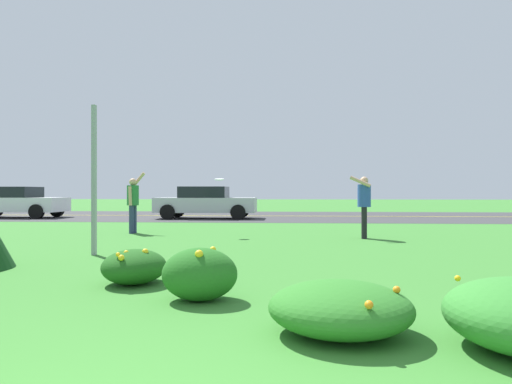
% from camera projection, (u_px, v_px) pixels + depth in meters
% --- Properties ---
extents(ground_plane, '(120.00, 120.00, 0.00)m').
position_uv_depth(ground_plane, '(249.00, 237.00, 11.88)').
color(ground_plane, '#387A2D').
extents(highway_strip, '(120.00, 9.89, 0.01)m').
position_uv_depth(highway_strip, '(267.00, 216.00, 22.28)').
color(highway_strip, '#38383A').
rests_on(highway_strip, ground).
extents(highway_center_stripe, '(120.00, 0.16, 0.00)m').
position_uv_depth(highway_center_stripe, '(267.00, 216.00, 22.28)').
color(highway_center_stripe, yellow).
rests_on(highway_center_stripe, ground).
extents(daylily_clump_front_left, '(1.23, 1.13, 0.45)m').
position_uv_depth(daylily_clump_front_left, '(340.00, 308.00, 3.78)').
color(daylily_clump_front_left, '#2D7526').
rests_on(daylily_clump_front_left, ground).
extents(daylily_clump_mid_right, '(0.85, 0.71, 0.59)m').
position_uv_depth(daylily_clump_mid_right, '(200.00, 274.00, 4.97)').
color(daylily_clump_mid_right, '#23661E').
rests_on(daylily_clump_mid_right, ground).
extents(daylily_clump_mid_center, '(0.83, 0.90, 0.48)m').
position_uv_depth(daylily_clump_mid_center, '(134.00, 267.00, 5.86)').
color(daylily_clump_mid_center, '#1E5619').
rests_on(daylily_clump_mid_center, ground).
extents(sign_post_near_path, '(0.07, 0.10, 2.88)m').
position_uv_depth(sign_post_near_path, '(94.00, 180.00, 8.55)').
color(sign_post_near_path, '#93969B').
rests_on(sign_post_near_path, ground).
extents(person_thrower_green_shirt, '(0.49, 0.51, 1.80)m').
position_uv_depth(person_thrower_green_shirt, '(133.00, 200.00, 13.02)').
color(person_thrower_green_shirt, '#287038').
rests_on(person_thrower_green_shirt, ground).
extents(person_catcher_blue_shirt, '(0.57, 0.52, 1.63)m').
position_uv_depth(person_catcher_blue_shirt, '(364.00, 201.00, 11.57)').
color(person_catcher_blue_shirt, '#2D4C9E').
rests_on(person_catcher_blue_shirt, ground).
extents(frisbee_white, '(0.27, 0.27, 0.06)m').
position_uv_depth(frisbee_white, '(219.00, 179.00, 12.16)').
color(frisbee_white, white).
extents(car_white_leftmost, '(4.50, 2.00, 1.45)m').
position_uv_depth(car_white_leftmost, '(15.00, 202.00, 20.87)').
color(car_white_leftmost, silver).
rests_on(car_white_leftmost, ground).
extents(car_silver_center_left, '(4.50, 2.00, 1.45)m').
position_uv_depth(car_silver_center_left, '(206.00, 202.00, 20.25)').
color(car_silver_center_left, '#B7BABF').
rests_on(car_silver_center_left, ground).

